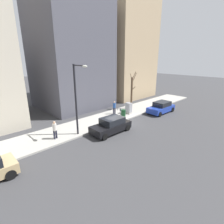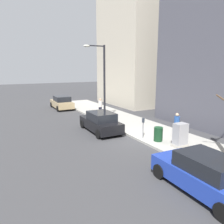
{
  "view_description": "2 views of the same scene",
  "coord_description": "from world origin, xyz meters",
  "px_view_note": "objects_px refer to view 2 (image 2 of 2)",
  "views": [
    {
      "loc": [
        -12.74,
        13.78,
        7.2
      ],
      "look_at": [
        1.74,
        -0.4,
        0.81
      ],
      "focal_mm": 28.0,
      "sensor_mm": 36.0,
      "label": 1
    },
    {
      "loc": [
        -8.09,
        -11.82,
        4.72
      ],
      "look_at": [
        -0.5,
        2.05,
        1.54
      ],
      "focal_mm": 35.0,
      "sensor_mm": 36.0,
      "label": 2
    }
  ],
  "objects_px": {
    "parked_car_black": "(101,122)",
    "parking_meter": "(143,126)",
    "pedestrian_near_meter": "(177,124)",
    "office_tower_right": "(146,6)",
    "parked_car_tan": "(62,103)",
    "streetlamp": "(102,77)",
    "utility_box": "(180,136)",
    "parked_car_blue": "(204,174)",
    "trash_bin": "(158,134)",
    "pedestrian_midblock": "(100,106)"
  },
  "relations": [
    {
      "from": "utility_box",
      "to": "trash_bin",
      "type": "relative_size",
      "value": 1.59
    },
    {
      "from": "parked_car_black",
      "to": "pedestrian_near_meter",
      "type": "height_order",
      "value": "pedestrian_near_meter"
    },
    {
      "from": "pedestrian_midblock",
      "to": "office_tower_right",
      "type": "xyz_separation_m",
      "value": [
        9.26,
        5.36,
        11.51
      ]
    },
    {
      "from": "parked_car_black",
      "to": "office_tower_right",
      "type": "relative_size",
      "value": 0.17
    },
    {
      "from": "parked_car_blue",
      "to": "utility_box",
      "type": "distance_m",
      "value": 4.54
    },
    {
      "from": "parked_car_blue",
      "to": "pedestrian_midblock",
      "type": "relative_size",
      "value": 2.56
    },
    {
      "from": "parked_car_blue",
      "to": "pedestrian_near_meter",
      "type": "relative_size",
      "value": 2.56
    },
    {
      "from": "utility_box",
      "to": "pedestrian_near_meter",
      "type": "relative_size",
      "value": 0.86
    },
    {
      "from": "parking_meter",
      "to": "parked_car_blue",
      "type": "bearing_deg",
      "value": -105.38
    },
    {
      "from": "parked_car_blue",
      "to": "pedestrian_midblock",
      "type": "bearing_deg",
      "value": 82.4
    },
    {
      "from": "parked_car_black",
      "to": "pedestrian_midblock",
      "type": "bearing_deg",
      "value": 65.49
    },
    {
      "from": "parked_car_black",
      "to": "utility_box",
      "type": "xyz_separation_m",
      "value": [
        2.49,
        -5.57,
        0.11
      ]
    },
    {
      "from": "pedestrian_midblock",
      "to": "parked_car_blue",
      "type": "bearing_deg",
      "value": 154.53
    },
    {
      "from": "trash_bin",
      "to": "pedestrian_near_meter",
      "type": "xyz_separation_m",
      "value": [
        1.57,
        0.01,
        0.49
      ]
    },
    {
      "from": "pedestrian_near_meter",
      "to": "office_tower_right",
      "type": "bearing_deg",
      "value": -124.89
    },
    {
      "from": "trash_bin",
      "to": "pedestrian_near_meter",
      "type": "height_order",
      "value": "pedestrian_near_meter"
    },
    {
      "from": "pedestrian_near_meter",
      "to": "office_tower_right",
      "type": "relative_size",
      "value": 0.07
    },
    {
      "from": "utility_box",
      "to": "trash_bin",
      "type": "height_order",
      "value": "utility_box"
    },
    {
      "from": "parked_car_black",
      "to": "trash_bin",
      "type": "xyz_separation_m",
      "value": [
        2.09,
        -4.11,
        -0.14
      ]
    },
    {
      "from": "trash_bin",
      "to": "office_tower_right",
      "type": "height_order",
      "value": "office_tower_right"
    },
    {
      "from": "office_tower_right",
      "to": "pedestrian_midblock",
      "type": "bearing_deg",
      "value": -149.94
    },
    {
      "from": "trash_bin",
      "to": "utility_box",
      "type": "bearing_deg",
      "value": -74.64
    },
    {
      "from": "streetlamp",
      "to": "pedestrian_near_meter",
      "type": "distance_m",
      "value": 7.79
    },
    {
      "from": "parked_car_tan",
      "to": "office_tower_right",
      "type": "distance_m",
      "value": 16.47
    },
    {
      "from": "parked_car_blue",
      "to": "trash_bin",
      "type": "xyz_separation_m",
      "value": [
        2.16,
        5.2,
        -0.14
      ]
    },
    {
      "from": "parked_car_blue",
      "to": "trash_bin",
      "type": "bearing_deg",
      "value": 69.3
    },
    {
      "from": "parked_car_black",
      "to": "office_tower_right",
      "type": "distance_m",
      "value": 19.42
    },
    {
      "from": "parked_car_blue",
      "to": "pedestrian_near_meter",
      "type": "bearing_deg",
      "value": 56.27
    },
    {
      "from": "parked_car_black",
      "to": "parking_meter",
      "type": "height_order",
      "value": "parked_car_black"
    },
    {
      "from": "pedestrian_near_meter",
      "to": "parking_meter",
      "type": "bearing_deg",
      "value": -32.44
    },
    {
      "from": "parking_meter",
      "to": "pedestrian_near_meter",
      "type": "relative_size",
      "value": 0.81
    },
    {
      "from": "streetlamp",
      "to": "pedestrian_near_meter",
      "type": "height_order",
      "value": "streetlamp"
    },
    {
      "from": "pedestrian_near_meter",
      "to": "pedestrian_midblock",
      "type": "relative_size",
      "value": 1.0
    },
    {
      "from": "parked_car_tan",
      "to": "parked_car_blue",
      "type": "bearing_deg",
      "value": -89.81
    },
    {
      "from": "pedestrian_midblock",
      "to": "office_tower_right",
      "type": "relative_size",
      "value": 0.07
    },
    {
      "from": "utility_box",
      "to": "streetlamp",
      "type": "bearing_deg",
      "value": 96.95
    },
    {
      "from": "parked_car_blue",
      "to": "office_tower_right",
      "type": "bearing_deg",
      "value": 61.05
    },
    {
      "from": "parked_car_blue",
      "to": "office_tower_right",
      "type": "distance_m",
      "value": 25.59
    },
    {
      "from": "parked_car_blue",
      "to": "parked_car_black",
      "type": "bearing_deg",
      "value": 91.41
    },
    {
      "from": "parked_car_black",
      "to": "parked_car_tan",
      "type": "relative_size",
      "value": 1.0
    },
    {
      "from": "parked_car_tan",
      "to": "pedestrian_near_meter",
      "type": "bearing_deg",
      "value": -75.92
    },
    {
      "from": "utility_box",
      "to": "office_tower_right",
      "type": "relative_size",
      "value": 0.06
    },
    {
      "from": "parked_car_tan",
      "to": "streetlamp",
      "type": "xyz_separation_m",
      "value": [
        1.35,
        -8.03,
        3.28
      ]
    },
    {
      "from": "parked_car_tan",
      "to": "pedestrian_midblock",
      "type": "height_order",
      "value": "pedestrian_midblock"
    },
    {
      "from": "parked_car_blue",
      "to": "streetlamp",
      "type": "height_order",
      "value": "streetlamp"
    },
    {
      "from": "streetlamp",
      "to": "parked_car_blue",
      "type": "bearing_deg",
      "value": -97.27
    },
    {
      "from": "parked_car_tan",
      "to": "office_tower_right",
      "type": "bearing_deg",
      "value": -2.49
    },
    {
      "from": "parked_car_blue",
      "to": "parked_car_black",
      "type": "relative_size",
      "value": 1.01
    },
    {
      "from": "streetlamp",
      "to": "pedestrian_near_meter",
      "type": "relative_size",
      "value": 3.92
    },
    {
      "from": "parking_meter",
      "to": "parked_car_tan",
      "type": "bearing_deg",
      "value": 96.23
    }
  ]
}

